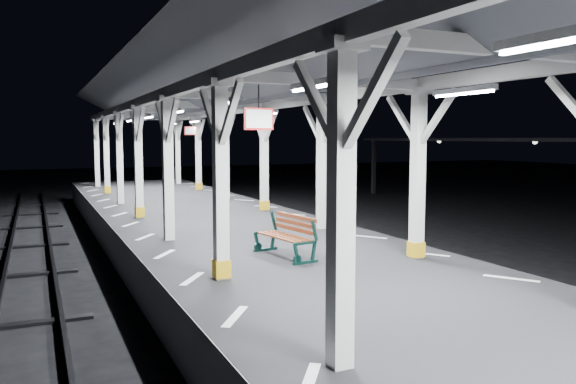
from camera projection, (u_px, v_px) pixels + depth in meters
ground at (388, 360)px, 8.53m from camera, size 120.00×120.00×0.00m
platform at (389, 328)px, 8.48m from camera, size 6.00×50.00×1.00m
hazard_stripes_left at (235, 316)px, 7.43m from camera, size 1.00×48.00×0.01m
hazard_stripes_right at (511, 278)px, 9.44m from camera, size 1.00×48.00×0.01m
canopy at (394, 55)px, 8.08m from camera, size 5.40×49.00×4.65m
bench_mid at (288, 235)px, 11.18m from camera, size 0.79×1.60×0.83m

